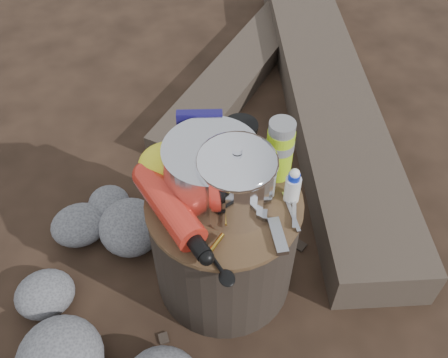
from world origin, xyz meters
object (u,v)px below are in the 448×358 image
object	(u,v)px
stump	(224,242)
fuel_bottle	(169,206)
thermos	(280,150)
log_main	(326,95)
travel_mug	(240,143)
camping_pot	(236,179)

from	to	relation	value
stump	fuel_bottle	xyz separation A→B (m)	(-0.15, -0.01, 0.24)
stump	fuel_bottle	distance (m)	0.28
thermos	fuel_bottle	bearing A→B (deg)	-169.80
log_main	stump	bearing A→B (deg)	-120.91
log_main	fuel_bottle	distance (m)	1.11
fuel_bottle	log_main	bearing A→B (deg)	24.29
log_main	thermos	distance (m)	0.89
stump	fuel_bottle	size ratio (longest dim) A/B	1.28
stump	travel_mug	bearing A→B (deg)	56.07
log_main	camping_pot	size ratio (longest dim) A/B	9.51
camping_pot	stump	bearing A→B (deg)	143.75
camping_pot	thermos	xyz separation A→B (m)	(0.15, 0.07, -0.01)
log_main	camping_pot	xyz separation A→B (m)	(-0.64, -0.69, 0.41)
stump	fuel_bottle	world-z (taller)	fuel_bottle
camping_pot	fuel_bottle	distance (m)	0.19
stump	thermos	distance (m)	0.34
stump	thermos	size ratio (longest dim) A/B	2.29
camping_pot	thermos	bearing A→B (deg)	26.18
thermos	camping_pot	bearing A→B (deg)	-153.82
camping_pot	travel_mug	size ratio (longest dim) A/B	1.46
stump	camping_pot	distance (m)	0.30
log_main	thermos	bearing A→B (deg)	-114.70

